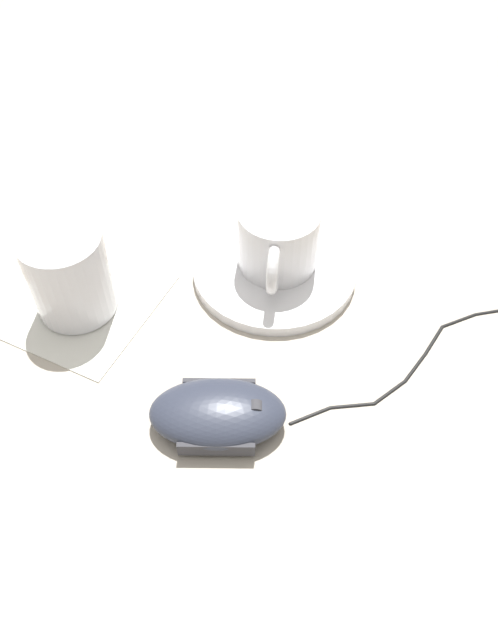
# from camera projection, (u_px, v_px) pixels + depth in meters

# --- Properties ---
(ground_plane) EXTENTS (3.00, 3.00, 0.00)m
(ground_plane) POSITION_uv_depth(u_px,v_px,m) (166.00, 318.00, 0.58)
(ground_plane) COLOR #B2A899
(saucer) EXTENTS (0.16, 0.16, 0.01)m
(saucer) POSITION_uv_depth(u_px,v_px,m) (274.00, 269.00, 0.61)
(saucer) COLOR white
(saucer) RESTS_ON ground
(coffee_cup) EXTENTS (0.10, 0.08, 0.06)m
(coffee_cup) POSITION_uv_depth(u_px,v_px,m) (278.00, 239.00, 0.58)
(coffee_cup) COLOR white
(coffee_cup) RESTS_ON saucer
(computer_mouse) EXTENTS (0.07, 0.11, 0.03)m
(computer_mouse) POSITION_uv_depth(u_px,v_px,m) (218.00, 413.00, 0.49)
(computer_mouse) COLOR #2D3342
(computer_mouse) RESTS_ON ground
(mouse_cable) EXTENTS (0.15, 0.24, 0.00)m
(mouse_cable) POSITION_uv_depth(u_px,v_px,m) (427.00, 354.00, 0.55)
(mouse_cable) COLOR black
(mouse_cable) RESTS_ON ground
(napkin_under_glass) EXTENTS (0.18, 0.18, 0.00)m
(napkin_under_glass) POSITION_uv_depth(u_px,v_px,m) (80.00, 301.00, 0.59)
(napkin_under_glass) COLOR silver
(napkin_under_glass) RESTS_ON ground
(drinking_glass) EXTENTS (0.07, 0.07, 0.09)m
(drinking_glass) POSITION_uv_depth(u_px,v_px,m) (69.00, 273.00, 0.55)
(drinking_glass) COLOR silver
(drinking_glass) RESTS_ON napkin_under_glass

